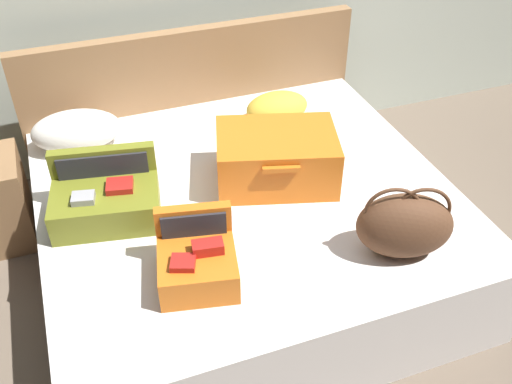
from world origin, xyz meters
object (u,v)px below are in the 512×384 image
at_px(bed, 247,229).
at_px(duffel_bag, 405,225).
at_px(hard_case_small, 197,262).
at_px(pillow_near_headboard, 76,130).
at_px(hard_case_medium, 106,199).
at_px(pillow_center_head, 277,107).
at_px(hard_case_large, 276,157).

bearing_deg(bed, duffel_bag, -52.48).
xyz_separation_m(hard_case_small, duffel_bag, (0.86, -0.15, 0.06)).
bearing_deg(pillow_near_headboard, bed, -43.62).
xyz_separation_m(hard_case_medium, hard_case_small, (0.28, -0.52, -0.01)).
bearing_deg(pillow_center_head, bed, -124.08).
distance_m(bed, hard_case_large, 0.42).
xyz_separation_m(hard_case_large, pillow_near_headboard, (-0.89, 0.64, -0.03)).
distance_m(hard_case_small, duffel_bag, 0.87).
height_order(hard_case_large, pillow_center_head, hard_case_large).
height_order(hard_case_small, pillow_center_head, hard_case_small).
xyz_separation_m(hard_case_medium, duffel_bag, (1.14, -0.67, 0.06)).
relative_size(bed, hard_case_small, 5.25).
relative_size(bed, pillow_center_head, 5.38).
bearing_deg(hard_case_small, hard_case_medium, 130.13).
height_order(hard_case_medium, pillow_center_head, hard_case_medium).
distance_m(hard_case_medium, duffel_bag, 1.33).
distance_m(hard_case_small, pillow_center_head, 1.31).
distance_m(bed, duffel_bag, 0.88).
bearing_deg(hard_case_large, hard_case_medium, -163.63).
height_order(bed, pillow_center_head, pillow_center_head).
distance_m(bed, hard_case_medium, 0.75).
bearing_deg(hard_case_small, pillow_near_headboard, 118.13).
xyz_separation_m(bed, hard_case_large, (0.18, 0.05, 0.38)).
relative_size(hard_case_large, pillow_center_head, 1.82).
bearing_deg(duffel_bag, pillow_near_headboard, 132.45).
bearing_deg(hard_case_small, bed, 63.45).
height_order(bed, pillow_near_headboard, pillow_near_headboard).
bearing_deg(bed, pillow_near_headboard, 136.38).
height_order(hard_case_large, duffel_bag, duffel_bag).
xyz_separation_m(hard_case_medium, pillow_near_headboard, (-0.06, 0.64, 0.01)).
relative_size(hard_case_large, hard_case_medium, 1.26).
bearing_deg(hard_case_medium, hard_case_large, 10.47).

